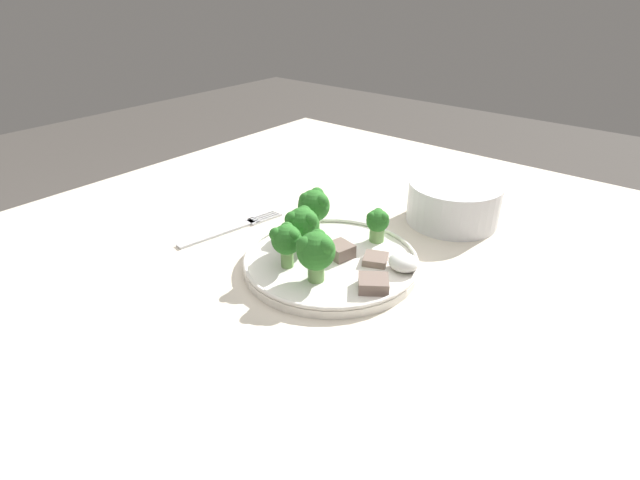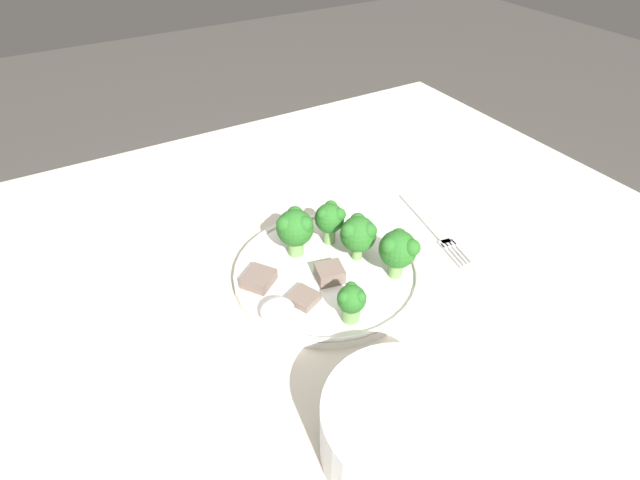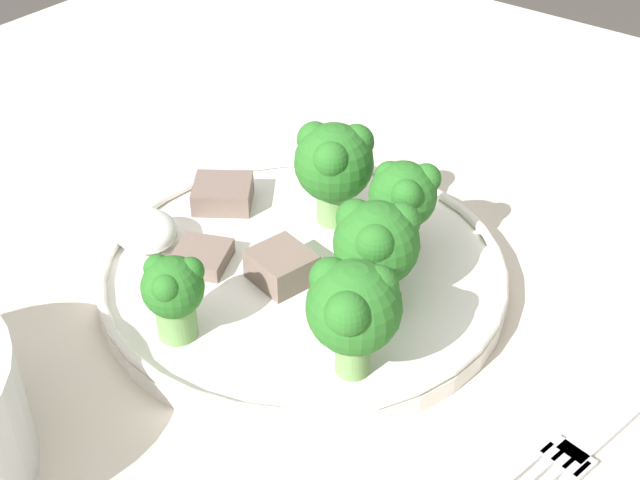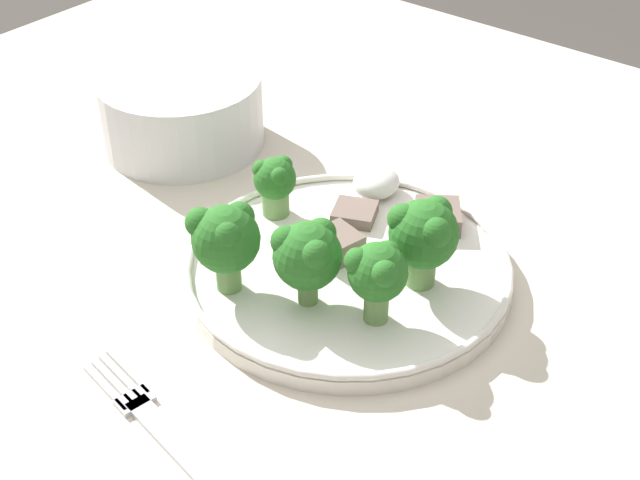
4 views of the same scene
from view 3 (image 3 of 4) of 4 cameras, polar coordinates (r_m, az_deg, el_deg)
name	(u,v)px [view 3 (image 3 of 4)]	position (r m, az deg, el deg)	size (l,w,h in m)	color
table	(298,474)	(0.59, -1.41, -14.76)	(1.07, 1.10, 0.77)	beige
dinner_plate	(303,273)	(0.55, -1.07, -2.13)	(0.25, 0.25, 0.02)	white
fork	(617,415)	(0.50, 18.45, -10.57)	(0.05, 0.19, 0.00)	silver
broccoli_floret_near_rim_left	(406,197)	(0.54, 5.54, 2.76)	(0.04, 0.04, 0.06)	#709E56
broccoli_floret_center_left	(377,242)	(0.50, 3.64, -0.11)	(0.05, 0.05, 0.07)	#709E56
broccoli_floret_back_left	(173,291)	(0.49, -9.38, -3.21)	(0.04, 0.03, 0.05)	#709E56
broccoli_floret_front_left	(350,310)	(0.45, 1.91, -4.50)	(0.05, 0.05, 0.07)	#709E56
broccoli_floret_center_back	(334,162)	(0.57, 0.90, 4.99)	(0.05, 0.05, 0.07)	#709E56
meat_slice_front_slice	(282,266)	(0.54, -2.46, -1.70)	(0.04, 0.04, 0.02)	#756056
meat_slice_middle_slice	(201,257)	(0.56, -7.60, -1.07)	(0.04, 0.04, 0.01)	#756056
meat_slice_rear_slice	(223,194)	(0.61, -6.25, 2.97)	(0.05, 0.05, 0.02)	#756056
sauce_dollop	(146,231)	(0.57, -11.09, 0.59)	(0.04, 0.04, 0.02)	white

